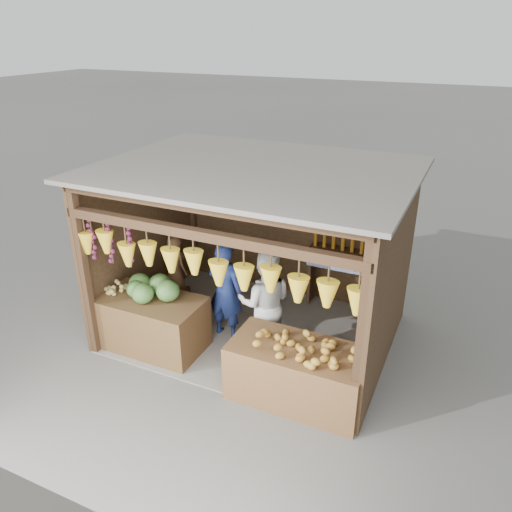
% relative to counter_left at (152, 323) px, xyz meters
% --- Properties ---
extents(ground, '(80.00, 80.00, 0.00)m').
position_rel_counter_left_xyz_m(ground, '(1.23, 0.98, -0.41)').
color(ground, '#514F49').
rests_on(ground, ground).
extents(stall_structure, '(4.30, 3.30, 2.66)m').
position_rel_counter_left_xyz_m(stall_structure, '(1.20, 0.93, 1.26)').
color(stall_structure, slate).
rests_on(stall_structure, ground).
extents(back_shelf, '(1.25, 0.32, 1.32)m').
position_rel_counter_left_xyz_m(back_shelf, '(2.28, 2.26, 0.47)').
color(back_shelf, '#382314').
rests_on(back_shelf, ground).
extents(counter_left, '(1.55, 0.85, 0.82)m').
position_rel_counter_left_xyz_m(counter_left, '(0.00, 0.00, 0.00)').
color(counter_left, '#492F18').
rests_on(counter_left, ground).
extents(counter_right, '(1.73, 0.85, 0.77)m').
position_rel_counter_left_xyz_m(counter_right, '(2.36, -0.17, -0.02)').
color(counter_right, '#53391B').
rests_on(counter_right, ground).
extents(stool, '(0.32, 0.32, 0.30)m').
position_rel_counter_left_xyz_m(stool, '(-0.35, 1.21, -0.26)').
color(stool, black).
rests_on(stool, ground).
extents(man_standing, '(0.60, 0.42, 1.58)m').
position_rel_counter_left_xyz_m(man_standing, '(0.86, 0.72, 0.38)').
color(man_standing, navy).
rests_on(man_standing, ground).
extents(woman_standing, '(0.96, 0.86, 1.64)m').
position_rel_counter_left_xyz_m(woman_standing, '(1.57, 0.59, 0.41)').
color(woman_standing, beige).
rests_on(woman_standing, ground).
extents(vendor_seated, '(0.55, 0.44, 0.97)m').
position_rel_counter_left_xyz_m(vendor_seated, '(-0.35, 1.21, 0.38)').
color(vendor_seated, '#4F351F').
rests_on(vendor_seated, stool).
extents(melon_pile, '(1.00, 0.50, 0.32)m').
position_rel_counter_left_xyz_m(melon_pile, '(-0.05, 0.06, 0.57)').
color(melon_pile, '#174913').
rests_on(melon_pile, counter_left).
extents(tanfruit_pile, '(0.34, 0.40, 0.13)m').
position_rel_counter_left_xyz_m(tanfruit_pile, '(-0.60, -0.02, 0.47)').
color(tanfruit_pile, '#9F9449').
rests_on(tanfruit_pile, counter_left).
extents(mango_pile, '(1.40, 0.64, 0.22)m').
position_rel_counter_left_xyz_m(mango_pile, '(2.44, -0.24, 0.47)').
color(mango_pile, '#C44D1A').
rests_on(mango_pile, counter_right).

